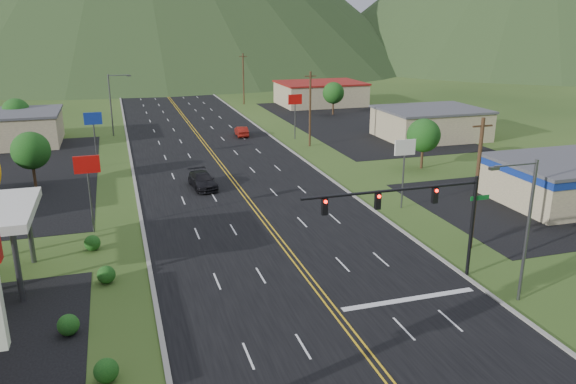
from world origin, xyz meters
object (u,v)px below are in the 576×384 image
object	(u,v)px
streetlight_east	(524,222)
car_red_far	(242,131)
car_dark_mid	(203,181)
traffic_signal	(420,207)
streetlight_west	(113,101)

from	to	relation	value
streetlight_east	car_red_far	distance (m)	54.55
car_red_far	car_dark_mid	bearing A→B (deg)	72.19
streetlight_east	car_dark_mid	xyz separation A→B (m)	(-14.71, 29.62, -4.40)
streetlight_east	car_red_far	bearing A→B (deg)	95.40
traffic_signal	streetlight_west	world-z (taller)	streetlight_west
streetlight_west	car_red_far	distance (m)	19.22
car_dark_mid	car_red_far	distance (m)	26.32
traffic_signal	car_red_far	size ratio (longest dim) A/B	3.00
traffic_signal	streetlight_east	world-z (taller)	streetlight_east
traffic_signal	streetlight_east	xyz separation A→B (m)	(4.70, -4.00, -0.15)
car_dark_mid	car_red_far	xyz separation A→B (m)	(9.60, 24.51, -0.07)
streetlight_west	car_dark_mid	bearing A→B (deg)	-74.99
traffic_signal	car_dark_mid	size ratio (longest dim) A/B	2.42
streetlight_west	car_red_far	world-z (taller)	streetlight_west
car_dark_mid	streetlight_west	bearing A→B (deg)	99.95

